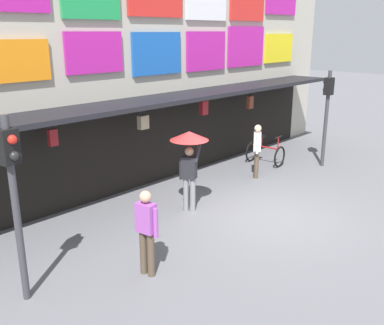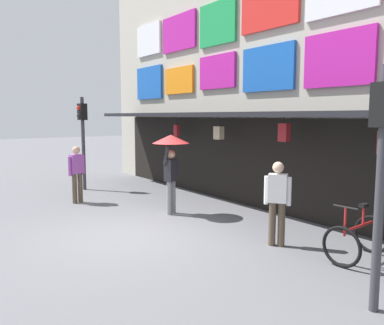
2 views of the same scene
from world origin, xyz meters
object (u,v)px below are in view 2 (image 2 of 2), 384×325
object	(u,v)px
traffic_light_far	(383,150)
pedestrian_in_purple	(77,171)
traffic_light_near	(83,128)
pedestrian_in_yellow	(277,199)
bicycle_parked	(358,238)
pedestrian_with_umbrella	(171,152)

from	to	relation	value
traffic_light_far	pedestrian_in_purple	size ratio (longest dim) A/B	1.90
traffic_light_near	pedestrian_in_yellow	bearing A→B (deg)	6.65
bicycle_parked	pedestrian_in_yellow	xyz separation A→B (m)	(-1.37, -0.59, 0.55)
traffic_light_far	bicycle_parked	distance (m)	2.60
pedestrian_in_purple	pedestrian_in_yellow	xyz separation A→B (m)	(6.12, 1.86, 0.00)
pedestrian_in_purple	pedestrian_with_umbrella	size ratio (longest dim) A/B	0.81
traffic_light_far	pedestrian_with_umbrella	world-z (taller)	traffic_light_far
traffic_light_near	pedestrian_in_purple	size ratio (longest dim) A/B	1.90
pedestrian_in_yellow	traffic_light_near	bearing A→B (deg)	-173.35
traffic_light_far	pedestrian_in_purple	xyz separation A→B (m)	(-8.69, -0.94, -1.19)
traffic_light_far	pedestrian_with_umbrella	xyz separation A→B (m)	(-5.95, 0.60, -0.50)
pedestrian_in_purple	traffic_light_far	bearing A→B (deg)	6.16
pedestrian_in_purple	traffic_light_near	bearing A→B (deg)	154.64
traffic_light_near	pedestrian_in_yellow	distance (m)	8.21
traffic_light_near	pedestrian_in_purple	xyz separation A→B (m)	(1.94, -0.92, -1.19)
pedestrian_in_yellow	traffic_light_far	bearing A→B (deg)	-19.72
pedestrian_with_umbrella	pedestrian_in_purple	bearing A→B (deg)	-150.76
traffic_light_near	bicycle_parked	world-z (taller)	traffic_light_near
pedestrian_in_purple	pedestrian_in_yellow	world-z (taller)	same
pedestrian_in_purple	pedestrian_with_umbrella	xyz separation A→B (m)	(2.75, 1.54, 0.69)
bicycle_parked	pedestrian_with_umbrella	distance (m)	4.99
traffic_light_near	traffic_light_far	distance (m)	10.63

